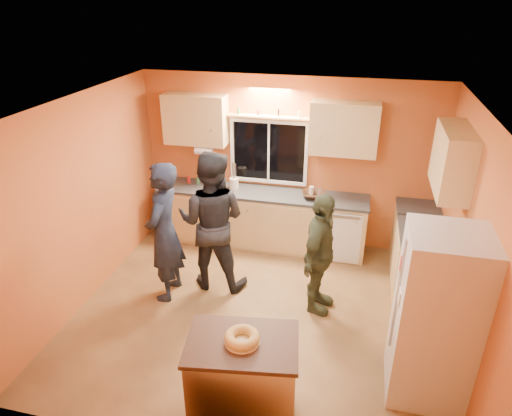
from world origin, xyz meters
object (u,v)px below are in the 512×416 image
(island, at_px, (243,381))
(refrigerator, at_px, (435,318))
(person_left, at_px, (164,233))
(person_right, at_px, (320,255))
(person_center, at_px, (212,221))

(island, bearing_deg, refrigerator, 16.32)
(refrigerator, distance_m, island, 1.89)
(person_left, xyz_separation_m, person_right, (1.94, 0.15, -0.14))
(person_left, xyz_separation_m, person_center, (0.50, 0.38, 0.03))
(refrigerator, relative_size, person_center, 0.94)
(person_left, height_order, person_right, person_left)
(island, xyz_separation_m, person_right, (0.48, 1.84, 0.31))
(person_right, bearing_deg, person_left, 105.80)
(island, height_order, person_right, person_right)
(island, relative_size, person_right, 0.67)
(refrigerator, xyz_separation_m, island, (-1.68, -0.77, -0.42))
(refrigerator, xyz_separation_m, person_right, (-1.19, 1.07, -0.11))
(refrigerator, relative_size, person_right, 1.14)
(island, relative_size, person_center, 0.55)
(person_center, bearing_deg, person_right, 169.64)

